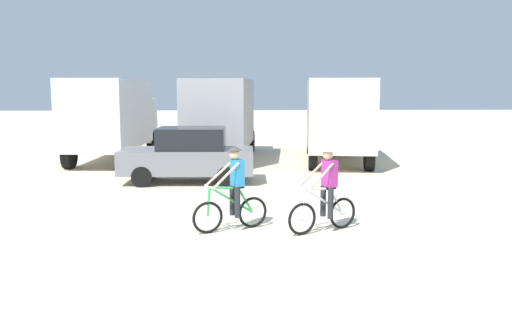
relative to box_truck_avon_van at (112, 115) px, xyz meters
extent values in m
plane|color=beige|center=(5.47, -12.05, -1.87)|extent=(120.00, 120.00, 0.00)
cube|color=white|center=(-0.04, -0.57, 0.13)|extent=(2.77, 5.36, 2.70)
cube|color=silver|center=(0.20, 2.82, -0.37)|extent=(2.30, 1.65, 2.00)
cube|color=black|center=(0.25, 3.52, -0.02)|extent=(2.02, 0.22, 0.80)
cylinder|color=black|center=(-0.82, 2.79, -1.37)|extent=(0.39, 1.02, 1.00)
cylinder|color=black|center=(1.21, 2.64, -1.37)|extent=(0.39, 1.02, 1.00)
cylinder|color=black|center=(-1.18, -2.19, -1.37)|extent=(0.39, 1.02, 1.00)
cylinder|color=black|center=(0.85, -2.33, -1.37)|extent=(0.39, 1.02, 1.00)
cube|color=#9E9EA3|center=(4.42, -0.37, 0.13)|extent=(2.96, 5.43, 2.70)
cube|color=#2D2D33|center=(4.79, 3.01, -0.37)|extent=(2.35, 1.73, 2.00)
cube|color=black|center=(4.87, 3.71, -0.02)|extent=(2.02, 0.30, 0.80)
cylinder|color=black|center=(3.77, 3.02, -1.37)|extent=(0.43, 1.03, 1.00)
cylinder|color=black|center=(5.80, 2.80, -1.37)|extent=(0.43, 1.03, 1.00)
cylinder|color=black|center=(3.22, -1.94, -1.37)|extent=(0.43, 1.03, 1.00)
cylinder|color=black|center=(5.25, -2.16, -1.37)|extent=(0.43, 1.03, 1.00)
cube|color=beige|center=(9.11, -1.38, 0.13)|extent=(3.05, 5.47, 2.70)
cube|color=#2D2D33|center=(9.55, 1.99, -0.37)|extent=(2.37, 1.77, 2.00)
cube|color=black|center=(9.64, 2.68, -0.02)|extent=(2.02, 0.34, 0.80)
cylinder|color=black|center=(8.53, 2.02, -1.37)|extent=(0.45, 1.03, 1.00)
cylinder|color=black|center=(10.55, 1.76, -1.37)|extent=(0.45, 1.03, 1.00)
cylinder|color=black|center=(7.88, -2.93, -1.37)|extent=(0.45, 1.03, 1.00)
cylinder|color=black|center=(9.91, -3.19, -1.37)|extent=(0.45, 1.03, 1.00)
cube|color=slate|center=(3.48, -5.28, -1.17)|extent=(4.25, 1.88, 0.76)
cube|color=black|center=(3.63, -5.28, -0.45)|extent=(2.15, 1.66, 0.68)
cylinder|color=black|center=(2.15, -6.02, -1.55)|extent=(0.65, 0.24, 0.64)
cylinder|color=black|center=(2.20, -4.46, -1.55)|extent=(0.65, 0.24, 0.64)
cylinder|color=black|center=(4.75, -6.09, -1.55)|extent=(0.65, 0.24, 0.64)
cylinder|color=black|center=(4.80, -4.54, -1.55)|extent=(0.65, 0.24, 0.64)
torus|color=black|center=(4.39, -11.38, -1.53)|extent=(0.64, 0.33, 0.68)
cylinder|color=silver|center=(4.39, -11.38, -1.53)|extent=(0.11, 0.11, 0.08)
torus|color=black|center=(5.34, -10.95, -1.53)|extent=(0.64, 0.33, 0.68)
cylinder|color=silver|center=(5.34, -10.95, -1.53)|extent=(0.11, 0.11, 0.08)
cylinder|color=green|center=(4.89, -11.15, -1.21)|extent=(0.96, 0.47, 0.68)
cylinder|color=green|center=(4.73, -11.22, -0.93)|extent=(0.62, 0.32, 0.13)
cylinder|color=green|center=(5.19, -11.02, -1.25)|extent=(0.37, 0.21, 0.59)
cylinder|color=green|center=(4.41, -11.37, -1.21)|extent=(0.11, 0.09, 0.64)
cylinder|color=silver|center=(4.43, -11.36, -0.89)|extent=(0.25, 0.49, 0.04)
cube|color=black|center=(5.03, -11.09, -0.94)|extent=(0.27, 0.21, 0.06)
cube|color=teal|center=(5.01, -11.10, -0.63)|extent=(0.31, 0.37, 0.56)
sphere|color=beige|center=(4.96, -11.12, -0.23)|extent=(0.22, 0.22, 0.22)
cone|color=#333333|center=(4.96, -11.12, -0.10)|extent=(0.32, 0.32, 0.10)
cylinder|color=#26262B|center=(5.01, -11.24, -1.24)|extent=(0.12, 0.12, 0.66)
cylinder|color=#26262B|center=(4.90, -11.00, -1.24)|extent=(0.12, 0.12, 0.66)
cylinder|color=beige|center=(4.78, -11.40, -0.65)|extent=(0.58, 0.34, 0.53)
cylinder|color=beige|center=(4.63, -11.07, -0.65)|extent=(0.61, 0.27, 0.53)
torus|color=black|center=(6.34, -11.58, -1.53)|extent=(0.63, 0.36, 0.68)
cylinder|color=silver|center=(6.34, -11.58, -1.53)|extent=(0.11, 0.11, 0.08)
torus|color=black|center=(7.28, -11.11, -1.53)|extent=(0.63, 0.36, 0.68)
cylinder|color=silver|center=(7.28, -11.11, -1.53)|extent=(0.11, 0.11, 0.08)
cylinder|color=silver|center=(6.83, -11.34, -1.21)|extent=(0.94, 0.50, 0.68)
cylinder|color=silver|center=(6.68, -11.42, -0.93)|extent=(0.61, 0.34, 0.13)
cylinder|color=silver|center=(7.12, -11.19, -1.25)|extent=(0.37, 0.22, 0.59)
cylinder|color=silver|center=(6.36, -11.57, -1.21)|extent=(0.11, 0.09, 0.64)
cylinder|color=silver|center=(6.38, -11.56, -0.89)|extent=(0.27, 0.48, 0.04)
cube|color=black|center=(6.97, -11.27, -0.94)|extent=(0.27, 0.21, 0.06)
cube|color=#AD2D8C|center=(6.95, -11.28, -0.63)|extent=(0.32, 0.38, 0.56)
sphere|color=tan|center=(6.90, -11.30, -0.23)|extent=(0.22, 0.22, 0.22)
cone|color=silver|center=(6.90, -11.30, -0.10)|extent=(0.32, 0.32, 0.10)
cylinder|color=#26262B|center=(6.96, -11.42, -1.24)|extent=(0.12, 0.12, 0.66)
cylinder|color=#26262B|center=(6.84, -11.19, -1.24)|extent=(0.12, 0.12, 0.66)
cylinder|color=tan|center=(6.73, -11.59, -0.65)|extent=(0.57, 0.36, 0.53)
cylinder|color=tan|center=(6.57, -11.27, -0.65)|extent=(0.60, 0.29, 0.53)
camera|label=1|loc=(4.89, -22.29, 1.17)|focal=37.55mm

